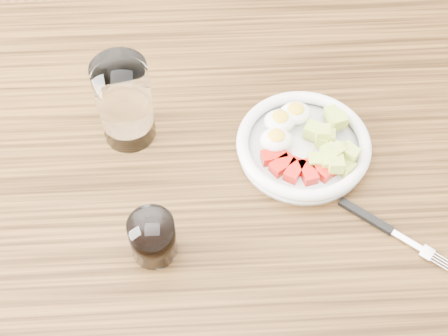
# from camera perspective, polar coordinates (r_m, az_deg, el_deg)

# --- Properties ---
(dining_table) EXTENTS (1.50, 0.90, 0.77)m
(dining_table) POSITION_cam_1_polar(r_m,az_deg,el_deg) (1.07, 0.56, -4.38)
(dining_table) COLOR brown
(dining_table) RESTS_ON ground
(bowl) EXTENTS (0.22, 0.22, 0.06)m
(bowl) POSITION_cam_1_polar(r_m,az_deg,el_deg) (1.02, 7.36, 2.14)
(bowl) COLOR white
(bowl) RESTS_ON dining_table
(fork) EXTENTS (0.15, 0.13, 0.01)m
(fork) POSITION_cam_1_polar(r_m,az_deg,el_deg) (0.97, 14.14, -5.09)
(fork) COLOR black
(fork) RESTS_ON dining_table
(water_glass) EXTENTS (0.09, 0.09, 0.16)m
(water_glass) POSITION_cam_1_polar(r_m,az_deg,el_deg) (1.00, -9.08, 5.96)
(water_glass) COLOR white
(water_glass) RESTS_ON dining_table
(coffee_glass) EXTENTS (0.07, 0.07, 0.08)m
(coffee_glass) POSITION_cam_1_polar(r_m,az_deg,el_deg) (0.90, -6.53, -6.36)
(coffee_glass) COLOR white
(coffee_glass) RESTS_ON dining_table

